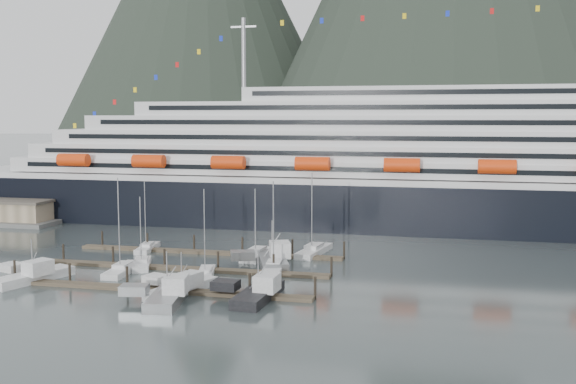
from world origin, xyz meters
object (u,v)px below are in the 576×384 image
at_px(sailboat_b, 123,270).
at_px(trawler_b, 166,296).
at_px(sailboat_d, 206,274).
at_px(sailboat_g, 314,252).
at_px(trawler_d, 257,293).
at_px(sailboat_h, 274,268).
at_px(cruise_ship, 420,172).
at_px(sailboat_e, 147,248).
at_px(trawler_e, 271,260).
at_px(trawler_a, 32,275).
at_px(sailboat_f, 257,255).
at_px(trawler_c, 181,287).
at_px(sailboat_c, 142,265).

xyz_separation_m(sailboat_b, trawler_b, (13.25, -13.98, 0.50)).
xyz_separation_m(sailboat_d, sailboat_g, (12.65, 20.42, 0.04)).
bearing_deg(trawler_d, sailboat_h, 9.66).
relative_size(cruise_ship, sailboat_e, 16.18).
relative_size(sailboat_h, trawler_e, 1.12).
distance_m(sailboat_b, sailboat_e, 17.77).
xyz_separation_m(trawler_a, trawler_b, (23.76, -6.20, 0.05)).
bearing_deg(sailboat_f, sailboat_b, 136.20).
bearing_deg(cruise_ship, sailboat_d, -117.99).
bearing_deg(sailboat_d, sailboat_b, 77.93).
bearing_deg(trawler_c, sailboat_e, 51.16).
bearing_deg(trawler_a, sailboat_e, 4.62).
bearing_deg(sailboat_b, trawler_d, -116.33).
relative_size(sailboat_f, trawler_d, 1.01).
height_order(sailboat_f, sailboat_h, sailboat_h).
height_order(cruise_ship, trawler_c, cruise_ship).
bearing_deg(sailboat_c, sailboat_b, 145.85).
relative_size(cruise_ship, sailboat_f, 16.78).
distance_m(trawler_a, trawler_d, 34.85).
height_order(sailboat_d, trawler_e, sailboat_d).
bearing_deg(trawler_c, sailboat_b, 73.89).
height_order(sailboat_c, trawler_b, sailboat_c).
height_order(cruise_ship, sailboat_g, cruise_ship).
height_order(sailboat_b, sailboat_h, sailboat_b).
relative_size(sailboat_g, trawler_b, 1.26).
relative_size(sailboat_h, trawler_a, 1.14).
height_order(sailboat_e, sailboat_g, sailboat_g).
xyz_separation_m(sailboat_f, trawler_b, (-3.83, -29.78, 0.50)).
distance_m(sailboat_b, sailboat_c, 4.66).
xyz_separation_m(sailboat_e, sailboat_f, (21.05, -1.52, 0.03)).
xyz_separation_m(sailboat_g, trawler_c, (-12.73, -29.96, 0.38)).
height_order(sailboat_b, trawler_e, sailboat_b).
distance_m(sailboat_e, trawler_d, 39.15).
bearing_deg(trawler_e, sailboat_g, -44.88).
distance_m(sailboat_b, sailboat_g, 33.38).
bearing_deg(sailboat_e, sailboat_c, -167.29).
xyz_separation_m(trawler_b, trawler_d, (11.03, 4.20, -0.02)).
bearing_deg(sailboat_e, sailboat_g, -91.49).
relative_size(sailboat_g, sailboat_h, 1.02).
relative_size(trawler_b, trawler_c, 0.94).
bearing_deg(trawler_b, sailboat_e, 18.58).
bearing_deg(sailboat_d, sailboat_c, 57.49).
bearing_deg(sailboat_e, trawler_a, 156.83).
distance_m(sailboat_d, sailboat_g, 24.02).
xyz_separation_m(cruise_ship, trawler_e, (-21.75, -45.66, -11.04)).
xyz_separation_m(sailboat_g, trawler_d, (-1.64, -30.82, 0.48)).
relative_size(trawler_a, trawler_e, 0.99).
xyz_separation_m(cruise_ship, sailboat_b, (-42.70, -55.99, -11.60)).
xyz_separation_m(sailboat_e, sailboat_g, (29.90, 3.72, 0.04)).
bearing_deg(cruise_ship, sailboat_g, -115.65).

